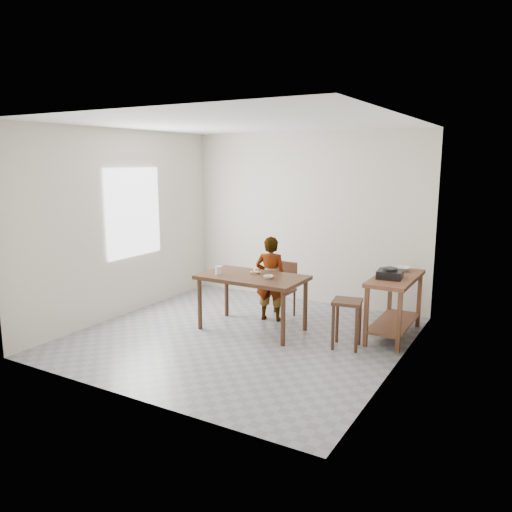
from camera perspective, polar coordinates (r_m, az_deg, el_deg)
The scene contains 17 objects.
floor at distance 6.61m, azimuth -1.75°, elevation -9.29°, with size 4.00×4.00×0.04m, color gray.
ceiling at distance 6.22m, azimuth -1.90°, elevation 15.13°, with size 4.00×4.00×0.04m, color white.
wall_back at distance 8.04m, azimuth 5.78°, elevation 4.34°, with size 4.00×0.04×2.70m, color beige.
wall_front at distance 4.70m, azimuth -14.88°, elevation -0.63°, with size 4.00×0.04×2.70m, color beige.
wall_left at distance 7.52m, azimuth -15.06°, elevation 3.57°, with size 0.04×4.00×2.70m, color beige.
wall_right at distance 5.50m, azimuth 16.40°, elevation 0.92°, with size 0.04×4.00×2.70m, color beige.
window_pane at distance 7.61m, azimuth -13.79°, elevation 4.85°, with size 0.02×1.10×1.30m, color silver.
dining_table at distance 6.73m, azimuth -0.43°, elevation -5.37°, with size 1.40×0.80×0.75m, color #402516, non-canonical shape.
prep_counter at distance 6.72m, azimuth 15.51°, elevation -5.57°, with size 0.50×1.20×0.80m, color brown, non-canonical shape.
child at distance 7.08m, azimuth 1.69°, elevation -2.60°, with size 0.44×0.29×1.22m, color white.
dining_chair at distance 7.26m, azimuth 2.66°, elevation -3.95°, with size 0.39×0.39×0.80m, color #402516, non-canonical shape.
stool at distance 6.23m, azimuth 10.31°, elevation -7.64°, with size 0.34×0.34×0.60m, color #402516, non-canonical shape.
glass_tumbler at distance 6.73m, azimuth -4.28°, elevation -1.63°, with size 0.09×0.09×0.11m, color silver.
small_bowl at distance 6.48m, azimuth 1.43°, elevation -2.41°, with size 0.13×0.13×0.04m, color silver.
banana at distance 6.74m, azimuth -0.07°, elevation -1.81°, with size 0.16×0.11×0.05m, color gold, non-canonical shape.
serving_bowl at distance 6.97m, azimuth 16.27°, elevation -1.39°, with size 0.24×0.24×0.06m, color silver.
gas_burner at distance 6.49m, azimuth 15.06°, elevation -2.03°, with size 0.30×0.30×0.10m, color black.
Camera 1 is at (3.26, -5.28, 2.26)m, focal length 35.00 mm.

